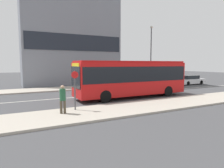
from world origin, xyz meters
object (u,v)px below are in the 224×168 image
parked_car_1 (190,80)px  city_bus (132,77)px  parked_car_0 (161,81)px  street_lamp (151,50)px  bus_stop_sign (75,87)px  pedestrian_near_stop (63,98)px

parked_car_1 → city_bus: bearing=-158.2°
city_bus → parked_car_0: (8.39, 5.75, -1.24)m
city_bus → street_lamp: 11.12m
parked_car_0 → street_lamp: (-0.54, 1.49, 4.31)m
city_bus → street_lamp: (7.86, 7.24, 3.07)m
bus_stop_sign → street_lamp: (14.02, 10.23, 3.36)m
city_bus → parked_car_0: city_bus is taller
city_bus → bus_stop_sign: size_ratio=4.21×
city_bus → pedestrian_near_stop: size_ratio=6.31×
bus_stop_sign → street_lamp: street_lamp is taller
parked_car_1 → parked_car_0: bearing=177.3°
bus_stop_sign → street_lamp: 17.68m
parked_car_1 → pedestrian_near_stop: 22.65m
city_bus → parked_car_1: city_bus is taller
parked_car_0 → bus_stop_sign: 17.01m
parked_car_0 → parked_car_1: size_ratio=0.98×
parked_car_0 → street_lamp: size_ratio=0.53×
parked_car_0 → street_lamp: bearing=109.8°
city_bus → bus_stop_sign: bearing=-156.2°
pedestrian_near_stop → bus_stop_sign: bus_stop_sign is taller
parked_car_1 → bus_stop_sign: 21.62m
parked_car_0 → street_lamp: 4.59m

